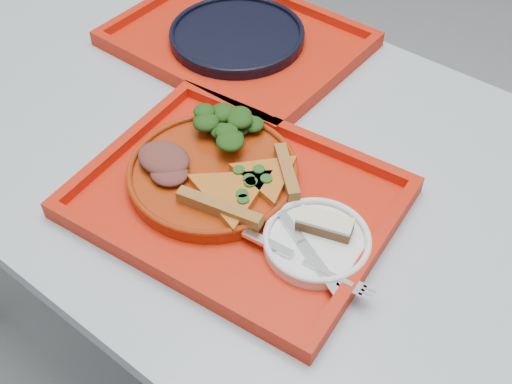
{
  "coord_description": "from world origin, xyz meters",
  "views": [
    {
      "loc": [
        0.41,
        -0.6,
        1.47
      ],
      "look_at": [
        0.01,
        -0.1,
        0.78
      ],
      "focal_mm": 45.0,
      "sensor_mm": 36.0,
      "label": 1
    }
  ],
  "objects_px": {
    "tray_far": "(237,43)",
    "navy_plate": "(237,37)",
    "dinner_plate": "(213,175)",
    "dessert_bar": "(325,224)",
    "tray_main": "(237,202)"
  },
  "relations": [
    {
      "from": "tray_far",
      "to": "navy_plate",
      "type": "xyz_separation_m",
      "value": [
        0.0,
        0.0,
        0.01
      ]
    },
    {
      "from": "dinner_plate",
      "to": "dessert_bar",
      "type": "bearing_deg",
      "value": 3.56
    },
    {
      "from": "tray_main",
      "to": "navy_plate",
      "type": "distance_m",
      "value": 0.42
    },
    {
      "from": "navy_plate",
      "to": "dessert_bar",
      "type": "distance_m",
      "value": 0.51
    },
    {
      "from": "dinner_plate",
      "to": "navy_plate",
      "type": "relative_size",
      "value": 1.0
    },
    {
      "from": "tray_far",
      "to": "dessert_bar",
      "type": "xyz_separation_m",
      "value": [
        0.41,
        -0.3,
        0.03
      ]
    },
    {
      "from": "tray_main",
      "to": "dinner_plate",
      "type": "relative_size",
      "value": 1.73
    },
    {
      "from": "tray_main",
      "to": "navy_plate",
      "type": "height_order",
      "value": "navy_plate"
    },
    {
      "from": "tray_main",
      "to": "navy_plate",
      "type": "xyz_separation_m",
      "value": [
        -0.27,
        0.32,
        0.01
      ]
    },
    {
      "from": "tray_main",
      "to": "navy_plate",
      "type": "relative_size",
      "value": 1.73
    },
    {
      "from": "tray_main",
      "to": "dessert_bar",
      "type": "distance_m",
      "value": 0.15
    },
    {
      "from": "tray_far",
      "to": "navy_plate",
      "type": "relative_size",
      "value": 1.73
    },
    {
      "from": "navy_plate",
      "to": "tray_far",
      "type": "bearing_deg",
      "value": 0.0
    },
    {
      "from": "dessert_bar",
      "to": "tray_main",
      "type": "bearing_deg",
      "value": 170.99
    },
    {
      "from": "tray_main",
      "to": "dinner_plate",
      "type": "bearing_deg",
      "value": 163.92
    }
  ]
}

